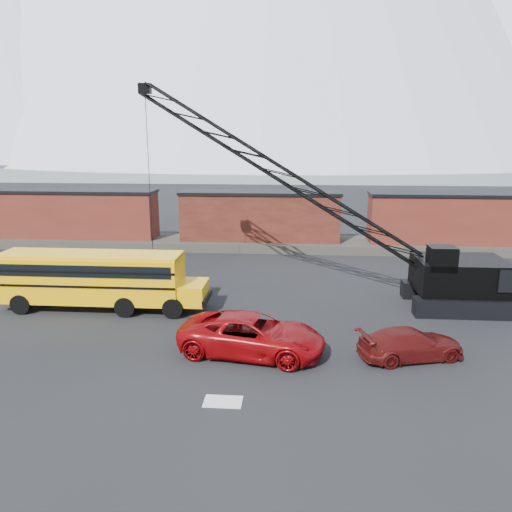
{
  "coord_description": "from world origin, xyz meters",
  "views": [
    {
      "loc": [
        3.0,
        -20.28,
        9.43
      ],
      "look_at": [
        0.89,
        6.35,
        3.0
      ],
      "focal_mm": 35.0,
      "sensor_mm": 36.0,
      "label": 1
    }
  ],
  "objects_px": {
    "maroon_suv": "(411,344)",
    "red_pickup": "(252,335)",
    "crawler_crane": "(294,181)",
    "school_bus": "(98,278)"
  },
  "relations": [
    {
      "from": "maroon_suv",
      "to": "red_pickup",
      "type": "bearing_deg",
      "value": 74.27
    },
    {
      "from": "red_pickup",
      "to": "crawler_crane",
      "type": "distance_m",
      "value": 10.47
    },
    {
      "from": "maroon_suv",
      "to": "crawler_crane",
      "type": "bearing_deg",
      "value": 15.73
    },
    {
      "from": "red_pickup",
      "to": "maroon_suv",
      "type": "bearing_deg",
      "value": -79.84
    },
    {
      "from": "school_bus",
      "to": "red_pickup",
      "type": "xyz_separation_m",
      "value": [
        9.05,
        -5.26,
        -0.9
      ]
    },
    {
      "from": "red_pickup",
      "to": "school_bus",
      "type": "bearing_deg",
      "value": 69.31
    },
    {
      "from": "red_pickup",
      "to": "maroon_suv",
      "type": "relative_size",
      "value": 1.39
    },
    {
      "from": "school_bus",
      "to": "red_pickup",
      "type": "distance_m",
      "value": 10.5
    },
    {
      "from": "school_bus",
      "to": "crawler_crane",
      "type": "distance_m",
      "value": 12.28
    },
    {
      "from": "school_bus",
      "to": "crawler_crane",
      "type": "bearing_deg",
      "value": 16.4
    }
  ]
}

